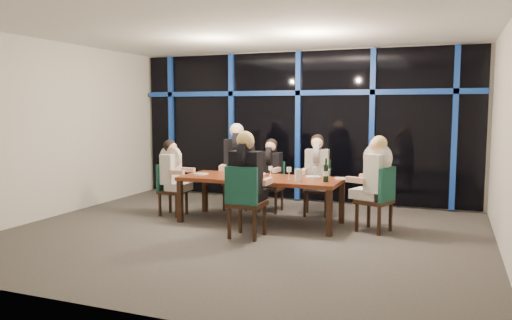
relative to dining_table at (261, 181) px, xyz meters
The scene contains 29 objects.
room 1.56m from the dining_table, 90.00° to the right, with size 7.04×7.00×3.02m.
window_wall 2.30m from the dining_table, 89.70° to the left, with size 6.86×0.43×2.94m.
dining_table is the anchor object (origin of this frame).
chair_far_left 1.33m from the dining_table, 130.31° to the left, with size 0.62×0.62×1.08m.
chair_far_mid 1.01m from the dining_table, 98.99° to the left, with size 0.42×0.42×0.90m.
chair_far_right 1.20m from the dining_table, 54.61° to the left, with size 0.50×0.50×0.96m.
chair_end_left 1.71m from the dining_table, behind, with size 0.42×0.42×0.90m.
chair_end_right 1.89m from the dining_table, ahead, with size 0.59×0.59×0.99m.
chair_near_mid 1.02m from the dining_table, 81.99° to the right, with size 0.49×0.49×1.05m.
diner_far_left 1.29m from the dining_table, 132.02° to the left, with size 0.63×0.73×1.05m.
diner_far_mid 0.94m from the dining_table, 99.80° to the left, with size 0.45×0.56×0.87m.
diner_far_right 1.16m from the dining_table, 51.77° to the left, with size 0.51×0.63×0.94m.
diner_end_left 1.64m from the dining_table, behind, with size 0.56×0.45×0.88m.
diner_end_right 1.83m from the dining_table, ahead, with size 0.68×0.60×0.97m.
diner_near_mid 0.98m from the dining_table, 81.20° to the right, with size 0.52×0.65×1.02m.
plate_far_left 0.78m from the dining_table, 150.40° to the left, with size 0.24×0.24×0.01m, color white.
plate_far_mid 0.39m from the dining_table, 115.67° to the left, with size 0.24×0.24×0.01m, color white.
plate_far_right 0.85m from the dining_table, 23.07° to the left, with size 0.24×0.24×0.01m, color white.
plate_end_left 1.07m from the dining_table, behind, with size 0.24×0.24×0.01m, color white.
plate_end_right 1.31m from the dining_table, 12.56° to the left, with size 0.24×0.24×0.01m, color white.
plate_near_mid 0.39m from the dining_table, 67.67° to the right, with size 0.24×0.24×0.01m, color white.
wine_bottle 1.13m from the dining_table, ahead, with size 0.08×0.08×0.36m.
water_pitcher 0.75m from the dining_table, 17.63° to the right, with size 0.12×0.11×0.19m.
tea_light 0.24m from the dining_table, 106.27° to the right, with size 0.05×0.05×0.03m, color #FFB04C.
wine_glass_a 0.44m from the dining_table, 159.20° to the right, with size 0.07×0.07×0.18m.
wine_glass_b 0.27m from the dining_table, 55.40° to the left, with size 0.06×0.06×0.16m.
wine_glass_c 0.53m from the dining_table, ahead, with size 0.07×0.07×0.19m.
wine_glass_d 0.68m from the dining_table, behind, with size 0.06×0.06×0.16m.
wine_glass_e 0.90m from the dining_table, ahead, with size 0.07×0.07×0.19m.
Camera 1 is at (2.85, -6.66, 1.87)m, focal length 35.00 mm.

